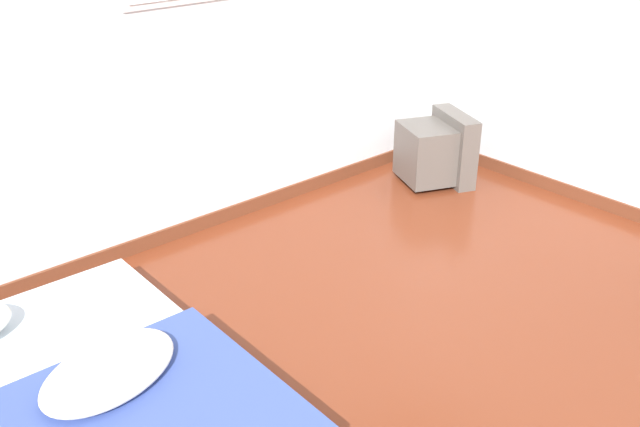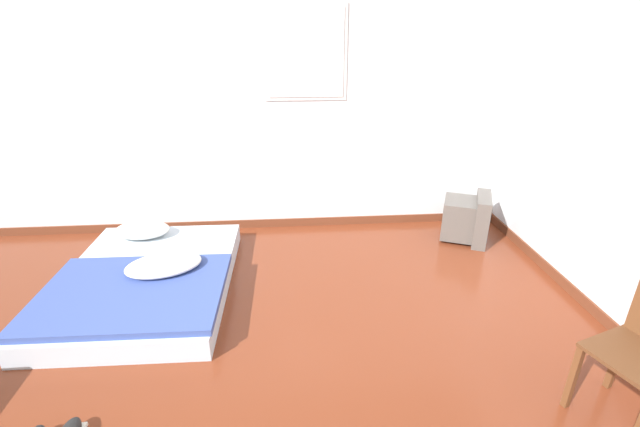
% 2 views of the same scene
% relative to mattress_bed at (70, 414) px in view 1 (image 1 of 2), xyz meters
% --- Properties ---
extents(wall_back, '(8.05, 0.08, 2.60)m').
position_rel_mattress_bed_xyz_m(wall_back, '(0.72, 1.23, 1.17)').
color(wall_back, silver).
rests_on(wall_back, ground_plane).
extents(mattress_bed, '(1.39, 1.83, 0.32)m').
position_rel_mattress_bed_xyz_m(mattress_bed, '(0.00, 0.00, 0.00)').
color(mattress_bed, silver).
rests_on(mattress_bed, ground_plane).
extents(crt_tv, '(0.58, 0.58, 0.50)m').
position_rel_mattress_bed_xyz_m(crt_tv, '(3.05, 0.73, 0.12)').
color(crt_tv, '#56514C').
rests_on(crt_tv, ground_plane).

